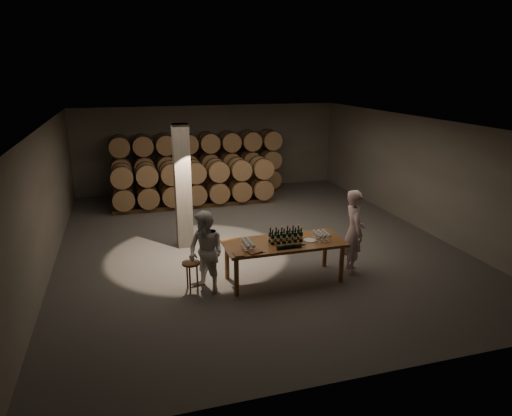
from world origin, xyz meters
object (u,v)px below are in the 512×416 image
object	(u,v)px
bottle_cluster	(286,237)
person_woman	(206,252)
stool	(191,267)
tasting_table	(284,246)
plate	(310,240)
notebook_near	(254,252)
person_man	(354,231)

from	to	relation	value
bottle_cluster	person_woman	size ratio (longest dim) A/B	0.42
stool	bottle_cluster	bearing A→B (deg)	-3.00
tasting_table	bottle_cluster	world-z (taller)	bottle_cluster
plate	notebook_near	bearing A→B (deg)	-167.76
bottle_cluster	stool	size ratio (longest dim) A/B	1.17
person_woman	person_man	bearing A→B (deg)	55.59
tasting_table	plate	bearing A→B (deg)	-8.85
plate	notebook_near	world-z (taller)	notebook_near
bottle_cluster	person_man	distance (m)	1.64
bottle_cluster	plate	distance (m)	0.55
notebook_near	stool	bearing A→B (deg)	139.71
person_man	tasting_table	bearing A→B (deg)	100.51
tasting_table	plate	xyz separation A→B (m)	(0.56, -0.09, 0.11)
tasting_table	bottle_cluster	bearing A→B (deg)	6.96
person_man	person_woman	size ratio (longest dim) A/B	1.11
tasting_table	notebook_near	bearing A→B (deg)	-154.22
tasting_table	plate	world-z (taller)	plate
bottle_cluster	plate	size ratio (longest dim) A/B	2.72
person_man	plate	bearing A→B (deg)	105.00
plate	person_woman	distance (m)	2.29
notebook_near	person_man	bearing A→B (deg)	-9.81
bottle_cluster	tasting_table	bearing A→B (deg)	-173.04
bottle_cluster	notebook_near	bearing A→B (deg)	-154.89
tasting_table	person_woman	size ratio (longest dim) A/B	1.49
tasting_table	notebook_near	world-z (taller)	notebook_near
person_man	person_woman	distance (m)	3.40
plate	stool	distance (m)	2.62
notebook_near	bottle_cluster	bearing A→B (deg)	6.53
notebook_near	person_woman	distance (m)	1.00
bottle_cluster	stool	xyz separation A→B (m)	(-2.06, 0.11, -0.51)
tasting_table	plate	distance (m)	0.58
stool	person_woman	xyz separation A→B (m)	(0.30, -0.15, 0.36)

